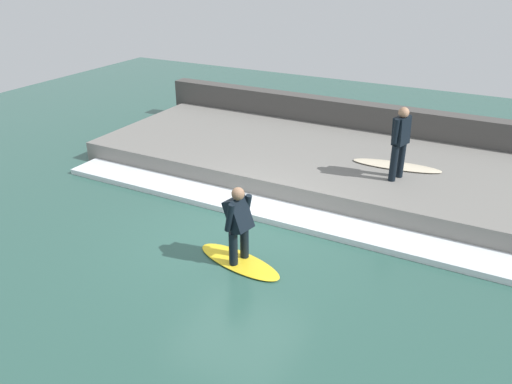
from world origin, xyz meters
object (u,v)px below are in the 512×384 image
(surfboard_riding, at_px, (239,261))
(surfer_waiting_near, at_px, (400,140))
(surfer_riding, at_px, (239,221))
(surfboard_waiting_near, at_px, (396,166))

(surfboard_riding, distance_m, surfer_waiting_near, 4.49)
(surfboard_riding, xyz_separation_m, surfer_riding, (0.00, 0.00, 0.82))
(surfboard_riding, height_order, surfboard_waiting_near, surfboard_waiting_near)
(surfboard_riding, xyz_separation_m, surfboard_waiting_near, (4.56, -1.66, 0.51))
(surfer_riding, xyz_separation_m, surfboard_waiting_near, (4.56, -1.66, -0.31))
(surfboard_riding, bearing_deg, surfboard_waiting_near, -20.02)
(surfboard_riding, distance_m, surfer_riding, 0.82)
(surfboard_riding, height_order, surfer_waiting_near, surfer_waiting_near)
(surfboard_riding, height_order, surfer_riding, surfer_riding)
(surfboard_riding, relative_size, surfboard_waiting_near, 0.89)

